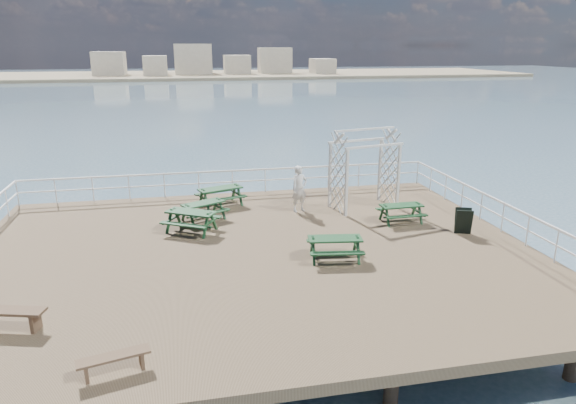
# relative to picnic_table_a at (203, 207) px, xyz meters

# --- Properties ---
(ground) EXTENTS (18.00, 14.00, 0.30)m
(ground) POSITION_rel_picnic_table_a_xyz_m (1.45, -3.50, -0.65)
(ground) COLOR brown
(ground) RESTS_ON ground
(sea_backdrop) EXTENTS (300.00, 300.00, 9.20)m
(sea_backdrop) POSITION_rel_picnic_table_a_xyz_m (13.98, 130.57, -1.00)
(sea_backdrop) COLOR #476777
(sea_backdrop) RESTS_ON ground
(railing) EXTENTS (17.77, 13.76, 1.10)m
(railing) POSITION_rel_picnic_table_a_xyz_m (1.38, -0.93, 0.38)
(railing) COLOR silver
(railing) RESTS_ON ground
(picnic_table_a) EXTENTS (2.01, 1.87, 0.78)m
(picnic_table_a) POSITION_rel_picnic_table_a_xyz_m (0.00, 0.00, 0.00)
(picnic_table_a) COLOR #163D1D
(picnic_table_a) RESTS_ON ground
(picnic_table_b) EXTENTS (2.14, 1.93, 0.86)m
(picnic_table_b) POSITION_rel_picnic_table_a_xyz_m (0.78, 1.69, 0.05)
(picnic_table_b) COLOR #163D1D
(picnic_table_b) RESTS_ON ground
(picnic_table_c) EXTENTS (1.59, 1.29, 0.76)m
(picnic_table_c) POSITION_rel_picnic_table_a_xyz_m (7.24, -1.75, -0.01)
(picnic_table_c) COLOR #163D1D
(picnic_table_c) RESTS_ON ground
(picnic_table_d) EXTENTS (2.22, 2.10, 0.85)m
(picnic_table_d) POSITION_rel_picnic_table_a_xyz_m (-0.48, -1.21, 0.05)
(picnic_table_d) COLOR #163D1D
(picnic_table_d) RESTS_ON ground
(picnic_table_e) EXTENTS (1.81, 1.54, 0.80)m
(picnic_table_e) POSITION_rel_picnic_table_a_xyz_m (3.80, -4.61, 0.01)
(picnic_table_e) COLOR #163D1D
(picnic_table_e) RESTS_ON ground
(flat_bench_near) EXTENTS (1.83, 0.89, 0.51)m
(flat_bench_near) POSITION_rel_picnic_table_a_xyz_m (-4.84, -7.04, -0.11)
(flat_bench_near) COLOR brown
(flat_bench_near) RESTS_ON ground
(flat_bench_far) EXTENTS (1.47, 0.68, 0.41)m
(flat_bench_far) POSITION_rel_picnic_table_a_xyz_m (-2.23, -9.30, -0.19)
(flat_bench_far) COLOR brown
(flat_bench_far) RESTS_ON ground
(trellis_arbor) EXTENTS (2.85, 1.93, 3.25)m
(trellis_arbor) POSITION_rel_picnic_table_a_xyz_m (6.45, 0.23, 0.95)
(trellis_arbor) COLOR silver
(trellis_arbor) RESTS_ON ground
(sandwich_board) EXTENTS (0.67, 0.59, 0.92)m
(sandwich_board) POSITION_rel_picnic_table_a_xyz_m (8.86, -3.37, -0.05)
(sandwich_board) COLOR black
(sandwich_board) RESTS_ON ground
(person) EXTENTS (0.78, 0.63, 1.85)m
(person) POSITION_rel_picnic_table_a_xyz_m (3.80, 0.30, 0.43)
(person) COLOR white
(person) RESTS_ON ground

